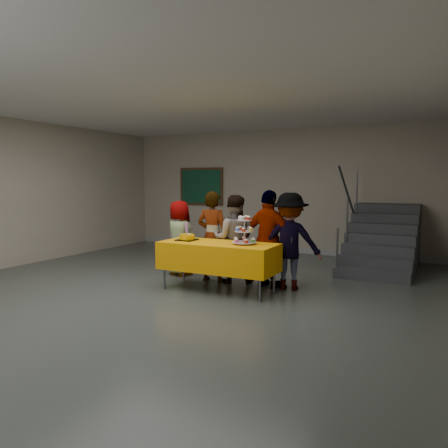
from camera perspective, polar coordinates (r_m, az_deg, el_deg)
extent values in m
plane|color=#4C514C|center=(6.69, -9.22, -9.54)|extent=(10.00, 10.00, 0.00)
cube|color=#AB9F8A|center=(10.88, 6.58, 4.30)|extent=(8.00, 0.04, 3.00)
cube|color=silver|center=(6.58, -9.65, 16.58)|extent=(8.00, 10.00, 0.04)
cube|color=#999999|center=(10.99, 6.46, -3.22)|extent=(7.90, 0.03, 0.12)
cylinder|color=#595960|center=(7.17, -7.82, -5.49)|extent=(0.04, 0.04, 0.73)
cylinder|color=#595960|center=(6.37, 4.72, -6.87)|extent=(0.04, 0.04, 0.73)
cylinder|color=#595960|center=(7.64, -5.31, -4.78)|extent=(0.04, 0.04, 0.73)
cylinder|color=#595960|center=(6.90, 6.59, -5.92)|extent=(0.04, 0.04, 0.73)
cube|color=#595960|center=(6.92, -0.76, -2.70)|extent=(1.80, 0.70, 0.02)
cube|color=orange|center=(6.95, -0.76, -4.25)|extent=(1.88, 0.78, 0.44)
cylinder|color=silver|center=(6.76, 2.67, -2.60)|extent=(0.18, 0.18, 0.01)
cylinder|color=silver|center=(6.73, 2.68, -0.88)|extent=(0.02, 0.02, 0.42)
cylinder|color=silver|center=(6.75, 2.67, -2.39)|extent=(0.38, 0.38, 0.01)
cylinder|color=silver|center=(6.73, 2.68, -0.96)|extent=(0.30, 0.30, 0.01)
cylinder|color=silver|center=(6.71, 2.69, 0.48)|extent=(0.22, 0.22, 0.01)
cube|color=black|center=(7.22, -4.85, -2.06)|extent=(0.30, 0.30, 0.02)
cylinder|color=#FFB200|center=(7.21, -4.86, -1.71)|extent=(0.25, 0.25, 0.07)
ellipsoid|color=#FFB200|center=(7.21, -4.86, -1.43)|extent=(0.25, 0.25, 0.05)
ellipsoid|color=white|center=(7.15, -4.70, -1.35)|extent=(0.08, 0.08, 0.02)
cube|color=silver|center=(7.11, -5.56, -1.40)|extent=(0.30, 0.16, 0.04)
imported|color=slate|center=(8.15, -5.84, -1.81)|extent=(0.79, 0.66, 1.38)
imported|color=slate|center=(7.59, -1.49, -1.61)|extent=(0.59, 0.41, 1.57)
imported|color=#5C5D65|center=(7.48, 1.27, -1.96)|extent=(0.89, 0.80, 1.51)
imported|color=slate|center=(7.14, 5.93, -1.98)|extent=(0.99, 0.55, 1.60)
imported|color=slate|center=(7.07, 8.58, -2.25)|extent=(1.11, 0.78, 1.56)
cube|color=#424447|center=(8.17, 18.70, -6.33)|extent=(1.30, 0.30, 0.18)
cube|color=#424447|center=(8.45, 19.04, -5.34)|extent=(1.30, 0.30, 0.36)
cube|color=#424447|center=(8.72, 19.34, -4.41)|extent=(1.30, 0.30, 0.54)
cube|color=#424447|center=(9.00, 19.63, -3.54)|extent=(1.30, 0.30, 0.72)
cube|color=#424447|center=(9.28, 19.91, -2.72)|extent=(1.30, 0.30, 0.90)
cube|color=#424447|center=(9.57, 20.16, -1.94)|extent=(1.30, 0.30, 1.08)
cube|color=#424447|center=(9.85, 20.40, -1.21)|extent=(1.30, 0.30, 1.26)
cube|color=#424447|center=(10.15, 20.61, -1.03)|extent=(1.30, 0.30, 1.26)
cylinder|color=#595960|center=(8.17, 14.56, -3.66)|extent=(0.04, 0.04, 0.90)
cylinder|color=#595960|center=(8.88, 15.80, 0.55)|extent=(0.04, 0.04, 0.90)
cylinder|color=#595960|center=(9.73, 16.96, 4.13)|extent=(0.04, 0.04, 0.90)
cylinder|color=#595960|center=(8.90, 15.94, 3.46)|extent=(0.04, 1.85, 1.20)
cube|color=#472B16|center=(11.75, -2.97, 4.91)|extent=(1.30, 0.04, 1.00)
cube|color=#17482E|center=(11.73, -3.03, 4.91)|extent=(1.18, 0.02, 0.88)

